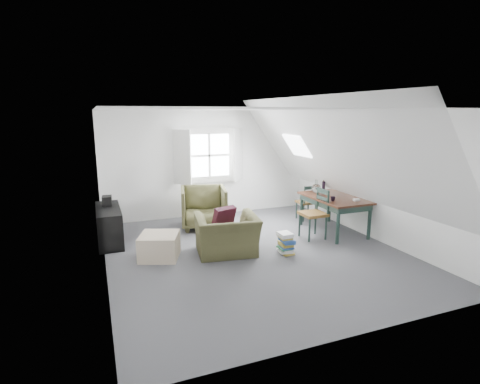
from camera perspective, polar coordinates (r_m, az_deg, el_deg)
name	(u,v)px	position (r m, az deg, el deg)	size (l,w,h in m)	color
floor	(254,252)	(6.77, 2.22, -9.17)	(5.50, 5.50, 0.00)	#494A4E
ceiling	(256,109)	(6.31, 2.41, 12.48)	(5.50, 5.50, 0.00)	white
wall_back	(209,164)	(8.98, -4.77, 4.33)	(5.00, 5.00, 0.00)	white
wall_front	(360,230)	(4.14, 17.88, -5.47)	(5.00, 5.00, 0.00)	white
wall_left	(100,195)	(5.90, -20.51, -0.48)	(5.50, 5.50, 0.00)	white
wall_right	(372,175)	(7.77, 19.47, 2.46)	(5.50, 5.50, 0.00)	white
slope_left	(163,157)	(5.90, -11.61, 5.22)	(5.50, 5.50, 0.00)	white
slope_right	(333,150)	(7.12, 13.93, 6.25)	(5.50, 5.50, 0.00)	white
dormer_window	(210,156)	(8.89, -4.66, 5.55)	(1.71, 0.35, 1.30)	white
skylight	(297,146)	(8.21, 8.66, 6.98)	(0.55, 0.75, 0.04)	white
armchair_near	(227,253)	(6.73, -2.02, -9.33)	(1.06, 0.93, 0.69)	#434323
armchair_far	(204,227)	(8.25, -5.49, -5.28)	(0.95, 0.97, 0.89)	#434323
throw_pillow	(224,218)	(6.67, -2.49, -3.98)	(0.41, 0.12, 0.41)	#3B101F
ottoman	(159,246)	(6.61, -12.18, -8.06)	(0.63, 0.63, 0.42)	#BCA88D
dining_table	(334,202)	(7.96, 14.14, -1.42)	(0.89, 1.49, 0.75)	black
demijohn	(316,188)	(8.19, 11.54, 0.61)	(0.20, 0.20, 0.28)	silver
vase_twigs	(324,186)	(8.41, 12.61, 0.92)	(0.07, 0.08, 0.56)	black
cup	(333,201)	(7.56, 13.94, -1.36)	(0.10, 0.10, 0.09)	black
paper_box	(356,200)	(7.70, 17.33, -1.15)	(0.12, 0.08, 0.04)	white
dining_chair_far	(307,202)	(8.76, 10.16, -1.46)	(0.39, 0.39, 0.83)	brown
dining_chair_near	(315,213)	(7.53, 11.33, -3.13)	(0.46, 0.46, 0.98)	brown
media_shelf	(109,227)	(7.58, -19.28, -5.10)	(0.44, 1.31, 0.67)	black
electronics_box	(107,201)	(7.76, -19.61, -1.29)	(0.18, 0.24, 0.19)	black
magazine_stack	(286,243)	(6.70, 7.01, -7.75)	(0.28, 0.34, 0.38)	#B29933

